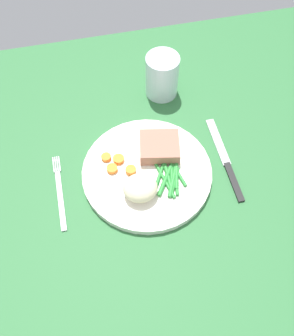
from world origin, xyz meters
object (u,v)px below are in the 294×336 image
Objects in this scene: dinner_plate at (147,173)px; meat_portion at (159,147)px; water_glass at (162,78)px; fork at (60,192)px; knife at (225,160)px.

dinner_plate is 5.78cm from meat_portion.
fork is at bearing -140.17° from water_glass.
knife is at bearing -18.51° from meat_portion.
dinner_plate is at bearing 2.56° from fork.
water_glass is at bearing 41.55° from fork.
knife is (16.45, -0.29, -0.60)cm from dinner_plate.
knife is at bearing -68.83° from water_glass.
meat_portion is 13.96cm from knife.
meat_portion is 17.76cm from water_glass.
fork is 1.65× the size of water_glass.
water_glass reaches higher than dinner_plate.
meat_portion is at bearing -105.26° from water_glass.
meat_portion is at bearing 161.85° from knife.
dinner_plate is 16.46cm from knife.
fork is (-17.53, -0.26, -0.60)cm from dinner_plate.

